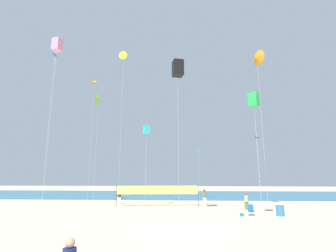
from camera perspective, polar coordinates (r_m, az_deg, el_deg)
ground_plane at (r=16.59m, az=3.93°, el=-22.80°), size 120.00×120.00×0.00m
ocean_band at (r=44.42m, az=3.60°, el=-15.45°), size 120.00×20.00×0.01m
beachgoer_charcoal_shirt at (r=30.53m, az=-11.12°, el=-15.41°), size 0.42×0.42×1.83m
beachgoer_sage_shirt at (r=26.74m, az=17.55°, el=-15.95°), size 0.38×0.38×1.66m
beachgoer_olive_shirt at (r=30.23m, az=8.38°, el=-15.65°), size 0.39×0.39×1.73m
folding_beach_chair at (r=23.22m, az=18.49°, el=-17.76°), size 0.52×0.65×0.89m
trash_barrel at (r=23.76m, az=24.34°, el=-17.28°), size 0.66×0.66×0.86m
volleyball_net at (r=28.07m, az=-2.41°, el=-14.64°), size 8.94×0.96×2.40m
beach_handbag at (r=22.54m, az=16.61°, el=-18.96°), size 0.31×0.15×0.25m
kite_yellow_delta at (r=33.56m, az=-10.17°, el=15.45°), size 1.10×0.55×18.87m
kite_lime_delta at (r=36.81m, az=-15.64°, el=5.87°), size 0.64×1.67×14.69m
kite_green_diamond at (r=35.62m, az=6.93°, el=-5.68°), size 0.63×0.63×6.96m
kite_blue_diamond at (r=26.47m, az=-24.53°, el=13.47°), size 0.56×0.56×14.70m
kite_pink_box at (r=31.80m, az=-24.07°, el=16.62°), size 1.04×1.04×18.38m
kite_green_box at (r=20.85m, az=19.10°, el=5.70°), size 0.95×0.95×9.73m
kite_orange_inflatable at (r=40.80m, az=-16.56°, el=9.46°), size 1.35×1.28×17.83m
kite_orange_delta at (r=26.89m, az=19.77°, el=14.49°), size 1.00×1.61×15.50m
kite_cyan_box at (r=26.46m, az=-4.98°, el=-0.88°), size 0.74×0.74×8.50m
kite_violet_diamond at (r=36.74m, az=19.79°, el=-2.62°), size 0.75×0.75×8.69m
kite_black_box at (r=22.28m, az=2.27°, el=13.06°), size 1.09×1.09×13.20m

